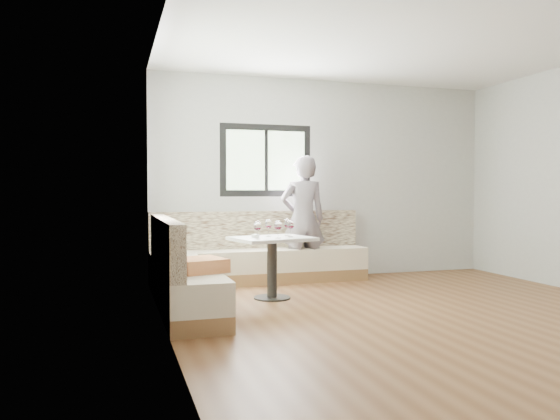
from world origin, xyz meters
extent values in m
cube|color=brown|center=(0.00, 0.00, 0.00)|extent=(5.00, 5.00, 0.01)
cube|color=white|center=(0.00, 0.00, 2.80)|extent=(5.00, 5.00, 0.01)
cube|color=#B7B7B2|center=(0.00, 2.50, 1.40)|extent=(5.00, 0.01, 2.80)
cube|color=#B7B7B2|center=(-2.50, 0.00, 1.40)|extent=(0.01, 5.00, 2.80)
cube|color=black|center=(-0.90, 2.49, 1.65)|extent=(1.30, 0.02, 1.00)
cube|color=black|center=(-2.49, 0.90, 1.65)|extent=(0.02, 1.30, 1.00)
cube|color=brown|center=(-1.05, 2.23, 0.08)|extent=(2.90, 0.55, 0.16)
cube|color=beige|center=(-1.05, 2.23, 0.30)|extent=(2.90, 0.55, 0.29)
cube|color=beige|center=(-1.05, 2.43, 0.70)|extent=(2.90, 0.14, 0.50)
cube|color=brown|center=(-2.23, 0.82, 0.08)|extent=(0.55, 2.25, 0.16)
cube|color=beige|center=(-2.23, 0.82, 0.30)|extent=(0.55, 2.25, 0.29)
cube|color=beige|center=(-2.43, 0.82, 0.70)|extent=(0.14, 2.25, 0.50)
cube|color=#D68C4E|center=(-2.14, 0.42, 0.52)|extent=(0.55, 0.55, 0.13)
cylinder|color=black|center=(-1.21, 1.14, 0.01)|extent=(0.42, 0.42, 0.02)
cylinder|color=black|center=(-1.21, 1.14, 0.33)|extent=(0.11, 0.11, 0.67)
cube|color=silver|center=(-1.21, 1.14, 0.68)|extent=(0.98, 0.84, 0.04)
imported|color=slate|center=(-0.48, 2.15, 0.85)|extent=(0.65, 0.45, 1.70)
cylinder|color=white|center=(-1.40, 1.14, 0.72)|extent=(0.09, 0.09, 0.04)
sphere|color=black|center=(-1.39, 1.15, 0.73)|extent=(0.02, 0.02, 0.02)
sphere|color=black|center=(-1.41, 1.15, 0.73)|extent=(0.02, 0.02, 0.02)
sphere|color=black|center=(-1.40, 1.13, 0.73)|extent=(0.02, 0.02, 0.02)
cylinder|color=white|center=(-1.44, 0.91, 0.71)|extent=(0.06, 0.06, 0.01)
cylinder|color=white|center=(-1.44, 0.91, 0.75)|extent=(0.01, 0.01, 0.09)
ellipsoid|color=white|center=(-1.44, 0.91, 0.85)|extent=(0.09, 0.09, 0.11)
cylinder|color=#450312|center=(-1.44, 0.91, 0.82)|extent=(0.06, 0.06, 0.02)
cylinder|color=white|center=(-1.20, 0.94, 0.71)|extent=(0.06, 0.06, 0.01)
cylinder|color=white|center=(-1.20, 0.94, 0.75)|extent=(0.01, 0.01, 0.09)
ellipsoid|color=white|center=(-1.20, 0.94, 0.85)|extent=(0.09, 0.09, 0.11)
cylinder|color=#450312|center=(-1.20, 0.94, 0.82)|extent=(0.06, 0.06, 0.02)
cylinder|color=white|center=(-1.01, 1.08, 0.71)|extent=(0.06, 0.06, 0.01)
cylinder|color=white|center=(-1.01, 1.08, 0.75)|extent=(0.01, 0.01, 0.09)
ellipsoid|color=white|center=(-1.01, 1.08, 0.85)|extent=(0.09, 0.09, 0.11)
cylinder|color=#450312|center=(-1.01, 1.08, 0.82)|extent=(0.06, 0.06, 0.02)
cylinder|color=white|center=(-1.22, 1.24, 0.71)|extent=(0.06, 0.06, 0.01)
cylinder|color=white|center=(-1.22, 1.24, 0.75)|extent=(0.01, 0.01, 0.09)
ellipsoid|color=white|center=(-1.22, 1.24, 0.85)|extent=(0.09, 0.09, 0.11)
cylinder|color=#450312|center=(-1.22, 1.24, 0.82)|extent=(0.06, 0.06, 0.02)
cylinder|color=white|center=(-0.98, 1.28, 0.71)|extent=(0.06, 0.06, 0.01)
cylinder|color=white|center=(-0.98, 1.28, 0.75)|extent=(0.01, 0.01, 0.09)
ellipsoid|color=white|center=(-0.98, 1.28, 0.85)|extent=(0.09, 0.09, 0.11)
cylinder|color=#450312|center=(-0.98, 1.28, 0.82)|extent=(0.06, 0.06, 0.02)
camera|label=1|loc=(-2.94, -4.79, 1.23)|focal=35.00mm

